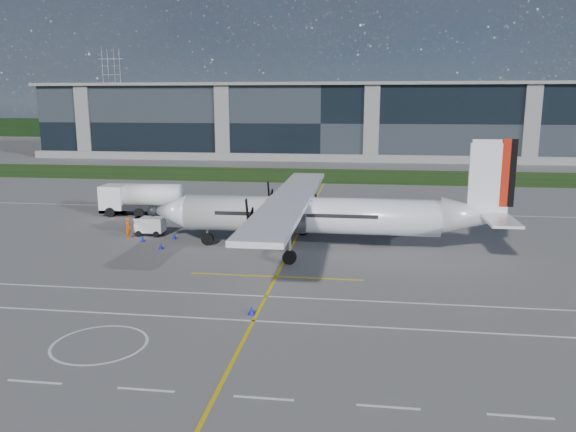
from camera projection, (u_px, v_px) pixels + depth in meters
ground at (304, 182)px, 83.63m from camera, size 400.00×400.00×0.00m
grass_strip at (309, 175)px, 91.39m from camera, size 400.00×18.00×0.04m
terminal_building at (324, 122)px, 120.96m from camera, size 120.00×20.00×15.00m
tree_line at (337, 129)px, 180.10m from camera, size 400.00×6.00×6.00m
pylon_west at (113, 92)px, 197.98m from camera, size 9.00×4.60×30.00m
yellow_taxiway_centerline at (302, 226)px, 54.11m from camera, size 0.20×70.00×0.01m
white_lane_line at (201, 318)px, 31.21m from camera, size 90.00×0.15×0.01m
turboprop_aircraft at (324, 194)px, 44.91m from camera, size 29.18×30.26×9.08m
fuel_tanker_truck at (136, 199)px, 59.13m from camera, size 9.04×2.94×3.39m
baggage_tug at (150, 226)px, 50.44m from camera, size 2.72×1.63×1.63m
ground_crew_person at (128, 226)px, 49.20m from camera, size 0.69×0.92×2.14m
safety_cone_portwing at (251, 310)px, 31.72m from camera, size 0.36×0.36×0.50m
safety_cone_nose_port at (161, 246)px, 45.81m from camera, size 0.36×0.36×0.50m
safety_cone_stbdwing at (312, 211)px, 60.46m from camera, size 0.36×0.36×0.50m
safety_cone_fwd at (143, 239)px, 48.28m from camera, size 0.36×0.36×0.50m
safety_cone_nose_stbd at (175, 236)px, 49.15m from camera, size 0.36×0.36×0.50m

